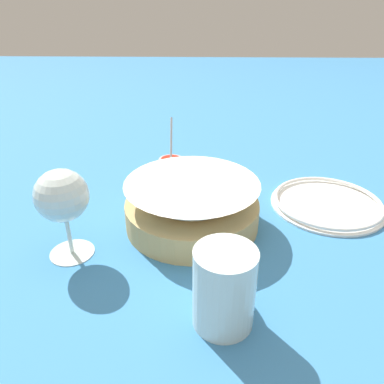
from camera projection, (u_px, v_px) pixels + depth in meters
name	position (u px, v px, depth m)	size (l,w,h in m)	color
ground_plane	(209.00, 228.00, 0.69)	(4.00, 4.00, 0.00)	teal
food_basket	(192.00, 206.00, 0.69)	(0.25, 0.25, 0.09)	tan
sauce_cup	(171.00, 166.00, 0.88)	(0.07, 0.06, 0.13)	#B7B7BC
wine_glass	(62.00, 198.00, 0.58)	(0.08, 0.08, 0.15)	silver
beer_mug	(224.00, 290.00, 0.48)	(0.12, 0.08, 0.11)	silver
side_plate	(327.00, 203.00, 0.76)	(0.23, 0.23, 0.01)	white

